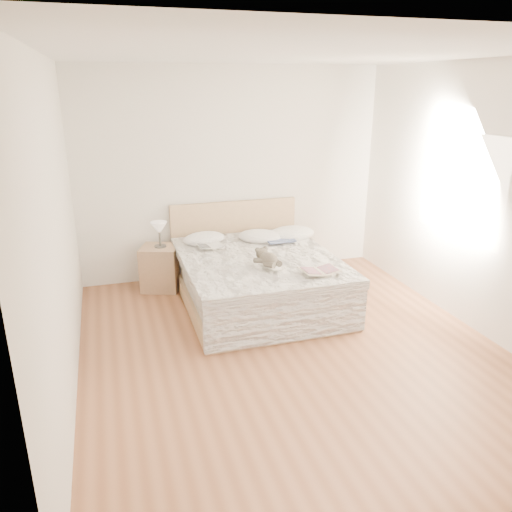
% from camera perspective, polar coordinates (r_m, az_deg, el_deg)
% --- Properties ---
extents(floor, '(4.00, 4.50, 0.00)m').
position_cam_1_polar(floor, '(5.01, 4.08, -10.48)').
color(floor, brown).
rests_on(floor, ground).
extents(ceiling, '(4.00, 4.50, 0.00)m').
position_cam_1_polar(ceiling, '(4.36, 4.98, 22.10)').
color(ceiling, silver).
rests_on(ceiling, ground).
extents(wall_back, '(4.00, 0.02, 2.70)m').
position_cam_1_polar(wall_back, '(6.59, -2.73, 9.33)').
color(wall_back, white).
rests_on(wall_back, ground).
extents(wall_front, '(4.00, 0.02, 2.70)m').
position_cam_1_polar(wall_front, '(2.66, 22.55, -7.31)').
color(wall_front, white).
rests_on(wall_front, ground).
extents(wall_left, '(0.02, 4.50, 2.70)m').
position_cam_1_polar(wall_left, '(4.22, -21.75, 2.36)').
color(wall_left, white).
rests_on(wall_left, ground).
extents(wall_right, '(0.02, 4.50, 2.70)m').
position_cam_1_polar(wall_right, '(5.54, 24.25, 5.78)').
color(wall_right, white).
rests_on(wall_right, ground).
extents(window, '(0.02, 1.30, 1.10)m').
position_cam_1_polar(window, '(5.73, 22.36, 7.47)').
color(window, white).
rests_on(window, wall_right).
extents(bed, '(1.72, 2.14, 1.00)m').
position_cam_1_polar(bed, '(5.89, 0.01, -2.41)').
color(bed, tan).
rests_on(bed, floor).
extents(nightstand, '(0.56, 0.53, 0.56)m').
position_cam_1_polar(nightstand, '(6.36, -10.84, -1.35)').
color(nightstand, '#A1805E').
rests_on(nightstand, floor).
extents(table_lamp, '(0.20, 0.20, 0.32)m').
position_cam_1_polar(table_lamp, '(6.20, -11.01, 3.02)').
color(table_lamp, '#4F4A44').
rests_on(table_lamp, nightstand).
extents(pillow_left, '(0.60, 0.48, 0.16)m').
position_cam_1_polar(pillow_left, '(6.24, -5.95, 1.98)').
color(pillow_left, white).
rests_on(pillow_left, bed).
extents(pillow_middle, '(0.67, 0.59, 0.17)m').
position_cam_1_polar(pillow_middle, '(6.30, 0.47, 2.26)').
color(pillow_middle, white).
rests_on(pillow_middle, bed).
extents(pillow_right, '(0.64, 0.47, 0.18)m').
position_cam_1_polar(pillow_right, '(6.44, 4.07, 2.57)').
color(pillow_right, white).
rests_on(pillow_right, bed).
extents(blouse, '(0.57, 0.61, 0.02)m').
position_cam_1_polar(blouse, '(6.33, 2.29, 2.22)').
color(blouse, '#36436A').
rests_on(blouse, bed).
extents(photo_book, '(0.33, 0.25, 0.02)m').
position_cam_1_polar(photo_book, '(5.96, -5.26, 1.08)').
color(photo_book, silver).
rests_on(photo_book, bed).
extents(childrens_book, '(0.41, 0.29, 0.03)m').
position_cam_1_polar(childrens_book, '(5.21, 7.24, -1.72)').
color(childrens_book, beige).
rests_on(childrens_book, bed).
extents(teddy_bear, '(0.31, 0.37, 0.17)m').
position_cam_1_polar(teddy_bear, '(5.29, 1.47, -0.97)').
color(teddy_bear, '#5C5547').
rests_on(teddy_bear, bed).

